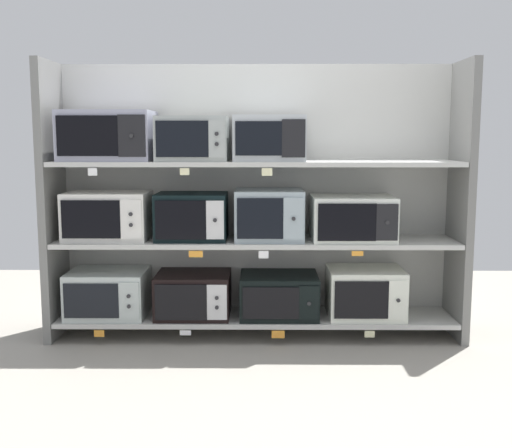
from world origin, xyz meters
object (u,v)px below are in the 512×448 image
Objects in this scene: microwave_2 at (279,295)px; microwave_10 at (269,138)px; microwave_7 at (352,218)px; microwave_8 at (108,136)px; microwave_0 at (108,293)px; microwave_1 at (193,294)px; microwave_4 at (108,216)px; microwave_5 at (192,216)px; microwave_6 at (269,215)px; microwave_9 at (193,139)px; microwave_3 at (365,292)px.

microwave_10 reaches higher than microwave_2.
microwave_8 is at bearing 179.99° from microwave_7.
microwave_0 reaches higher than microwave_1.
microwave_1 is at bearing -0.03° from microwave_0.
microwave_4 is 1.01× the size of microwave_7.
microwave_8 is (-0.52, 0.00, 1.03)m from microwave_1.
microwave_1 is 0.56m from microwave_2.
microwave_5 is 0.87× the size of microwave_7.
microwave_10 is at bearing 0.01° from microwave_8.
microwave_7 is at bearing 0.00° from microwave_1.
microwave_6 is at bearing -179.89° from microwave_2.
microwave_1 is at bearing -0.03° from microwave_8.
microwave_2 is 0.76m from microwave_5.
microwave_9 is at bearing 0.32° from microwave_5.
microwave_0 is at bearing 179.33° from microwave_4.
microwave_10 is at bearing 179.88° from microwave_2.
microwave_0 is at bearing 179.99° from microwave_6.
microwave_3 is at bearing 0.01° from microwave_5.
microwave_8 reaches higher than microwave_5.
microwave_6 is at bearing -0.01° from microwave_0.
microwave_0 reaches higher than microwave_2.
microwave_2 is at bearing 0.11° from microwave_6.
microwave_6 reaches higher than microwave_4.
microwave_10 is at bearing 0.05° from microwave_5.
microwave_7 is 1.13m from microwave_9.
microwave_4 is at bearing -180.00° from microwave_3.
microwave_2 is 1.50m from microwave_8.
microwave_8 reaches higher than microwave_4.
microwave_0 is 1.05× the size of microwave_1.
microwave_10 reaches higher than microwave_6.
microwave_6 is (0.49, 0.00, 0.53)m from microwave_1.
microwave_4 reaches higher than microwave_0.
microwave_2 is at bearing 0.03° from microwave_5.
microwave_10 is (1.05, 0.00, 1.00)m from microwave_0.
microwave_5 is 1.03× the size of microwave_6.
microwave_0 is 0.51m from microwave_4.
microwave_4 is at bearing -0.67° from microwave_0.
microwave_5 is at bearing -0.03° from microwave_0.
microwave_3 reaches higher than microwave_1.
microwave_0 is 1.45m from microwave_10.
microwave_5 is at bearing -179.68° from microwave_9.
microwave_5 is 0.50m from microwave_6.
microwave_9 reaches higher than microwave_3.
microwave_2 is at bearing 0.01° from microwave_4.
microwave_1 is 1.01m from microwave_9.
microwave_7 is (1.03, 0.00, 0.51)m from microwave_1.
microwave_7 is at bearing -0.00° from microwave_5.
microwave_3 is 1.10× the size of microwave_9.
microwave_10 is (-0.00, 0.00, 0.49)m from microwave_6.
microwave_2 is at bearing 179.96° from microwave_7.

